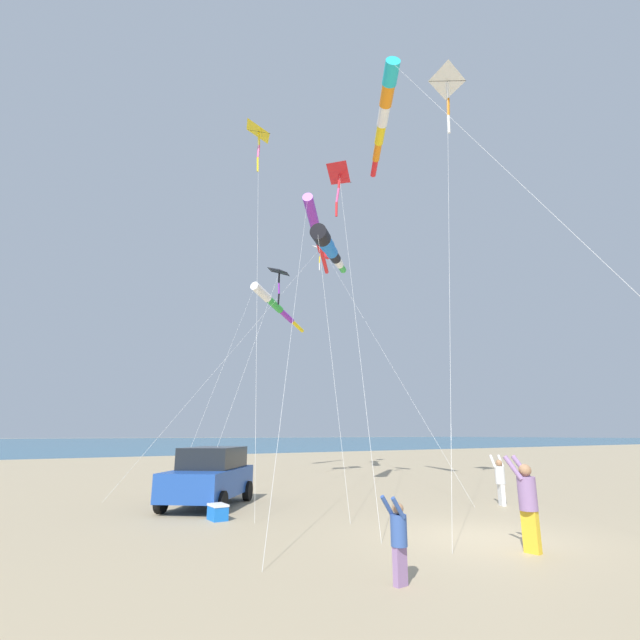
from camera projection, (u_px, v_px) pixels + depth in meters
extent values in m
plane|color=tan|center=(480.00, 538.00, 10.57)|extent=(600.00, 600.00, 0.00)
cube|color=#285B7A|center=(44.00, 441.00, 145.16)|extent=(240.00, 600.00, 0.01)
cube|color=#1E479E|center=(209.00, 482.00, 15.28)|extent=(4.50, 4.16, 0.84)
cube|color=black|center=(214.00, 458.00, 15.79)|extent=(3.03, 2.89, 0.68)
cylinder|color=black|center=(221.00, 503.00, 13.67)|extent=(0.65, 0.59, 0.66)
cylinder|color=black|center=(161.00, 502.00, 13.87)|extent=(0.65, 0.59, 0.66)
cylinder|color=black|center=(248.00, 491.00, 16.49)|extent=(0.65, 0.59, 0.66)
cylinder|color=black|center=(197.00, 490.00, 16.69)|extent=(0.65, 0.59, 0.66)
cube|color=blue|center=(218.00, 513.00, 12.74)|extent=(0.60, 0.40, 0.36)
cube|color=white|center=(218.00, 505.00, 12.79)|extent=(0.62, 0.42, 0.06)
cube|color=gold|center=(531.00, 532.00, 9.27)|extent=(0.33, 0.19, 0.79)
cylinder|color=#8E6B9E|center=(527.00, 493.00, 9.44)|extent=(0.40, 0.40, 0.65)
sphere|color=#A37551|center=(525.00, 470.00, 9.54)|extent=(0.25, 0.25, 0.25)
cylinder|color=#8E6B9E|center=(513.00, 468.00, 9.57)|extent=(0.41, 0.14, 0.49)
cylinder|color=#8E6B9E|center=(521.00, 467.00, 9.78)|extent=(0.41, 0.14, 0.49)
cube|color=#8E6B9E|center=(400.00, 566.00, 7.25)|extent=(0.13, 0.23, 0.57)
cylinder|color=#335199|center=(399.00, 530.00, 7.38)|extent=(0.28, 0.28, 0.47)
sphere|color=#A37551|center=(398.00, 508.00, 7.45)|extent=(0.18, 0.18, 0.18)
cylinder|color=#335199|center=(398.00, 508.00, 7.30)|extent=(0.09, 0.29, 0.36)
cylinder|color=#335199|center=(387.00, 506.00, 7.48)|extent=(0.09, 0.29, 0.36)
cube|color=silver|center=(502.00, 495.00, 15.32)|extent=(0.30, 0.24, 0.68)
cylinder|color=silver|center=(500.00, 475.00, 15.47)|extent=(0.42, 0.42, 0.56)
sphere|color=#A37551|center=(499.00, 463.00, 15.56)|extent=(0.21, 0.21, 0.21)
cylinder|color=silver|center=(493.00, 461.00, 15.69)|extent=(0.34, 0.23, 0.43)
cylinder|color=silver|center=(501.00, 461.00, 15.72)|extent=(0.34, 0.23, 0.43)
pyramid|color=white|center=(447.00, 79.00, 20.83)|extent=(2.11, 2.11, 0.39)
cylinder|color=black|center=(447.00, 81.00, 20.81)|extent=(1.14, 1.15, 0.27)
cylinder|color=white|center=(448.00, 91.00, 20.71)|extent=(0.20, 0.18, 0.81)
cylinder|color=orange|center=(448.00, 107.00, 20.57)|extent=(0.23, 0.18, 0.82)
cylinder|color=white|center=(449.00, 124.00, 20.45)|extent=(0.24, 0.21, 0.82)
cylinder|color=white|center=(449.00, 226.00, 14.97)|extent=(4.79, 6.78, 17.55)
cylinder|color=purple|center=(311.00, 212.00, 26.12)|extent=(2.38, 2.19, 1.07)
cylinder|color=red|center=(318.00, 239.00, 28.46)|extent=(2.25, 2.06, 0.92)
cylinder|color=red|center=(324.00, 262.00, 30.79)|extent=(2.13, 1.92, 0.77)
cylinder|color=white|center=(297.00, 289.00, 16.42)|extent=(11.55, 7.85, 14.49)
cube|color=yellow|center=(328.00, 245.00, 33.07)|extent=(0.56, 0.56, 0.47)
cube|color=red|center=(328.00, 255.00, 32.89)|extent=(0.56, 0.56, 0.47)
cylinder|color=black|center=(328.00, 251.00, 33.30)|extent=(0.02, 0.02, 1.23)
cylinder|color=black|center=(323.00, 250.00, 32.98)|extent=(0.02, 0.02, 1.23)
cylinder|color=black|center=(333.00, 250.00, 32.98)|extent=(0.02, 0.02, 1.23)
cylinder|color=black|center=(328.00, 248.00, 32.65)|extent=(0.02, 0.02, 1.23)
cylinder|color=white|center=(374.00, 336.00, 23.89)|extent=(14.93, 4.39, 14.36)
pyramid|color=red|center=(340.00, 172.00, 22.41)|extent=(1.81, 1.39, 0.72)
cylinder|color=black|center=(339.00, 174.00, 22.38)|extent=(0.37, 1.17, 0.79)
cylinder|color=red|center=(339.00, 182.00, 22.27)|extent=(0.16, 0.18, 0.72)
cylinder|color=#EF4C93|center=(338.00, 195.00, 22.12)|extent=(0.24, 0.23, 0.73)
cylinder|color=red|center=(336.00, 209.00, 21.96)|extent=(0.11, 0.13, 0.72)
cylinder|color=white|center=(352.00, 289.00, 16.18)|extent=(7.97, 4.69, 14.39)
pyramid|color=white|center=(320.00, 248.00, 30.22)|extent=(0.89, 1.17, 0.41)
cylinder|color=black|center=(320.00, 249.00, 30.23)|extent=(0.84, 0.22, 0.43)
cylinder|color=white|center=(320.00, 253.00, 30.17)|extent=(0.12, 0.11, 0.47)
cylinder|color=yellow|center=(320.00, 260.00, 30.06)|extent=(0.09, 0.12, 0.47)
cylinder|color=white|center=(320.00, 267.00, 29.97)|extent=(0.13, 0.15, 0.48)
cylinder|color=white|center=(245.00, 337.00, 23.09)|extent=(5.42, 12.39, 13.94)
pyramid|color=black|center=(279.00, 270.00, 25.01)|extent=(1.25, 1.52, 0.36)
cylinder|color=black|center=(279.00, 272.00, 25.00)|extent=(1.08, 0.41, 0.31)
cylinder|color=black|center=(279.00, 278.00, 24.90)|extent=(0.15, 0.14, 0.59)
cylinder|color=purple|center=(279.00, 289.00, 24.76)|extent=(0.10, 0.11, 0.59)
cylinder|color=black|center=(279.00, 299.00, 24.62)|extent=(0.14, 0.15, 0.59)
cylinder|color=white|center=(248.00, 360.00, 19.72)|extent=(6.01, 5.90, 10.70)
pyramid|color=yellow|center=(259.00, 130.00, 22.31)|extent=(1.67, 1.77, 0.54)
cylinder|color=black|center=(259.00, 131.00, 22.30)|extent=(1.01, 0.77, 0.54)
cylinder|color=yellow|center=(259.00, 139.00, 22.22)|extent=(0.12, 0.16, 0.68)
cylinder|color=#EF4C93|center=(258.00, 151.00, 22.05)|extent=(0.16, 0.19, 0.68)
cylinder|color=yellow|center=(258.00, 164.00, 21.91)|extent=(0.22, 0.20, 0.69)
cylinder|color=white|center=(257.00, 271.00, 17.27)|extent=(6.00, 2.44, 16.31)
cylinder|color=black|center=(320.00, 235.00, 19.38)|extent=(1.10, 1.11, 0.72)
cylinder|color=blue|center=(325.00, 243.00, 20.19)|extent=(1.05, 1.06, 0.65)
cylinder|color=blue|center=(330.00, 250.00, 20.99)|extent=(0.99, 1.01, 0.57)
cylinder|color=black|center=(334.00, 256.00, 21.79)|extent=(0.93, 0.95, 0.49)
cylinder|color=white|center=(338.00, 262.00, 22.59)|extent=(0.87, 0.90, 0.41)
cylinder|color=green|center=(342.00, 268.00, 23.40)|extent=(0.81, 0.84, 0.33)
cylinder|color=white|center=(331.00, 348.00, 15.55)|extent=(4.26, 1.71, 10.14)
cylinder|color=#1EB7C6|center=(391.00, 72.00, 19.18)|extent=(1.29, 1.11, 0.86)
cylinder|color=orange|center=(387.00, 95.00, 20.05)|extent=(1.24, 1.04, 0.80)
cylinder|color=white|center=(384.00, 115.00, 20.93)|extent=(1.19, 0.97, 0.73)
cylinder|color=yellow|center=(380.00, 134.00, 21.81)|extent=(1.14, 0.91, 0.67)
cylinder|color=orange|center=(377.00, 152.00, 22.68)|extent=(1.09, 0.84, 0.61)
cylinder|color=red|center=(374.00, 168.00, 23.56)|extent=(1.04, 0.77, 0.54)
cylinder|color=white|center=(521.00, 184.00, 11.65)|extent=(11.02, 2.20, 16.74)
cylinder|color=white|center=(261.00, 292.00, 30.54)|extent=(1.44, 1.84, 0.99)
cylinder|color=green|center=(274.00, 304.00, 31.89)|extent=(1.33, 1.77, 0.88)
cylinder|color=purple|center=(286.00, 316.00, 33.24)|extent=(1.23, 1.69, 0.78)
cylinder|color=yellow|center=(297.00, 326.00, 34.59)|extent=(1.12, 1.61, 0.67)
cylinder|color=white|center=(224.00, 364.00, 23.25)|extent=(8.44, 6.82, 11.39)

